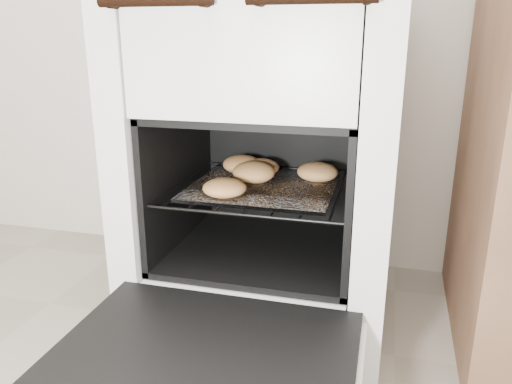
{
  "coord_description": "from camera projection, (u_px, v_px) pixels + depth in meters",
  "views": [
    {
      "loc": [
        0.27,
        -0.08,
        0.77
      ],
      "look_at": [
        -0.02,
        1.0,
        0.41
      ],
      "focal_mm": 35.0,
      "sensor_mm": 36.0,
      "label": 1
    }
  ],
  "objects": [
    {
      "name": "oven_rack",
      "position": [
        264.0,
        188.0,
        1.26
      ],
      "size": [
        0.45,
        0.43,
        0.01
      ],
      "color": "black",
      "rests_on": "stove"
    },
    {
      "name": "stove",
      "position": [
        271.0,
        156.0,
        1.3
      ],
      "size": [
        0.62,
        0.69,
        0.95
      ],
      "color": "silver",
      "rests_on": "ground"
    },
    {
      "name": "foil_sheet",
      "position": [
        262.0,
        188.0,
        1.24
      ],
      "size": [
        0.35,
        0.31,
        0.01
      ],
      "primitive_type": "cube",
      "color": "white",
      "rests_on": "oven_rack"
    },
    {
      "name": "oven_door",
      "position": [
        203.0,
        362.0,
        0.9
      ],
      "size": [
        0.56,
        0.43,
        0.04
      ],
      "color": "black",
      "rests_on": "stove"
    },
    {
      "name": "baked_rolls",
      "position": [
        261.0,
        172.0,
        1.27
      ],
      "size": [
        0.34,
        0.35,
        0.05
      ],
      "color": "#E29B5A",
      "rests_on": "foil_sheet"
    }
  ]
}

